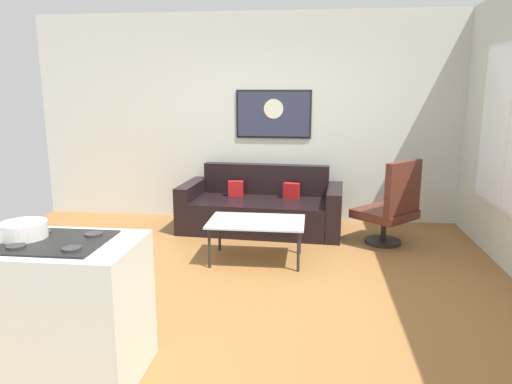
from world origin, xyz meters
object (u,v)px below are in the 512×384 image
at_px(armchair, 392,207).
at_px(mixing_bowl, 24,231).
at_px(wall_painting, 274,114).
at_px(coffee_table, 256,224).
at_px(couch, 262,209).

distance_m(armchair, mixing_bowl, 3.95).
bearing_deg(wall_painting, coffee_table, -91.16).
bearing_deg(wall_painting, armchair, -34.81).
distance_m(couch, wall_painting, 1.32).
relative_size(coffee_table, armchair, 1.00).
xyz_separation_m(coffee_table, mixing_bowl, (-1.19, -2.18, 0.53)).
height_order(coffee_table, armchair, armchair).
relative_size(armchair, mixing_bowl, 3.64).
distance_m(couch, mixing_bowl, 3.58).
distance_m(couch, armchair, 1.64).
relative_size(mixing_bowl, wall_painting, 0.27).
relative_size(couch, mixing_bowl, 7.56).
bearing_deg(couch, armchair, -16.61).
bearing_deg(wall_painting, mixing_bowl, -107.54).
bearing_deg(armchair, coffee_table, -155.23).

